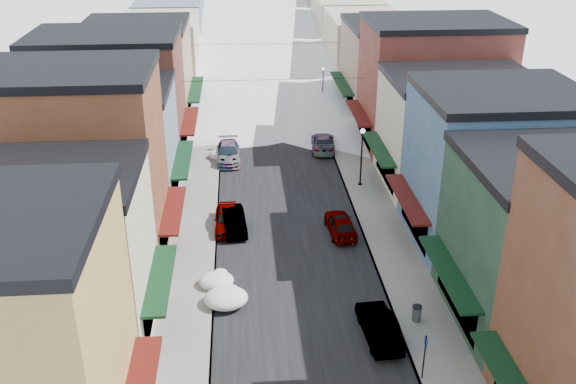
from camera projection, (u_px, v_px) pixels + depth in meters
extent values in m
cube|color=black|center=(265.00, 86.00, 78.13)|extent=(10.00, 160.00, 0.01)
cube|color=gray|center=(211.00, 87.00, 77.64)|extent=(3.20, 160.00, 0.15)
cube|color=gray|center=(319.00, 84.00, 78.57)|extent=(3.20, 160.00, 0.15)
cube|color=slate|center=(224.00, 86.00, 77.74)|extent=(0.10, 160.00, 0.15)
cube|color=slate|center=(306.00, 84.00, 78.46)|extent=(0.10, 160.00, 0.15)
cube|color=beige|center=(46.00, 262.00, 32.42)|extent=(10.00, 8.00, 9.00)
cube|color=black|center=(30.00, 176.00, 30.40)|extent=(10.20, 8.20, 0.50)
cube|color=black|center=(160.00, 279.00, 33.37)|extent=(1.20, 6.80, 0.15)
cube|color=brown|center=(68.00, 172.00, 38.97)|extent=(11.00, 8.00, 12.00)
cube|color=black|center=(52.00, 71.00, 36.31)|extent=(11.20, 8.20, 0.50)
cube|color=#51120D|center=(173.00, 210.00, 40.59)|extent=(1.20, 6.80, 0.15)
cube|color=#788DA0|center=(105.00, 148.00, 47.42)|extent=(10.00, 9.00, 8.50)
cube|color=black|center=(98.00, 89.00, 45.51)|extent=(10.20, 9.20, 0.50)
cube|color=black|center=(183.00, 159.00, 48.26)|extent=(1.20, 7.65, 0.15)
cube|color=brown|center=(111.00, 100.00, 55.05)|extent=(12.00, 9.00, 10.50)
cube|color=black|center=(103.00, 36.00, 52.71)|extent=(12.20, 9.20, 0.50)
cube|color=#51120D|center=(190.00, 121.00, 56.38)|extent=(1.20, 7.65, 0.15)
cube|color=tan|center=(139.00, 75.00, 64.35)|extent=(10.00, 11.00, 9.50)
cube|color=black|center=(134.00, 25.00, 62.23)|extent=(10.20, 11.20, 0.50)
cube|color=black|center=(196.00, 89.00, 65.41)|extent=(1.20, 9.35, 0.15)
cube|color=#1B3829|center=(555.00, 246.00, 33.83)|extent=(10.00, 9.00, 9.00)
cube|color=black|center=(572.00, 163.00, 31.81)|extent=(10.20, 9.20, 0.50)
cube|color=black|center=(449.00, 272.00, 33.99)|extent=(1.20, 7.65, 0.15)
cube|color=#3C6189|center=(494.00, 171.00, 41.74)|extent=(10.00, 9.00, 10.00)
cube|color=black|center=(505.00, 93.00, 39.51)|extent=(10.20, 9.20, 0.50)
cube|color=#51120D|center=(407.00, 198.00, 42.11)|extent=(1.20, 7.65, 0.15)
cube|color=beige|center=(456.00, 134.00, 50.22)|extent=(11.00, 9.00, 8.50)
cube|color=black|center=(463.00, 78.00, 48.30)|extent=(11.20, 9.20, 0.50)
cube|color=black|center=(379.00, 149.00, 50.23)|extent=(1.20, 7.65, 0.15)
cube|color=maroon|center=(432.00, 87.00, 57.84)|extent=(12.00, 9.00, 11.00)
cube|color=black|center=(438.00, 22.00, 55.40)|extent=(12.20, 9.20, 0.50)
cube|color=#51120D|center=(358.00, 113.00, 58.36)|extent=(1.20, 7.65, 0.15)
cube|color=#8B6E5B|center=(395.00, 70.00, 67.22)|extent=(10.00, 11.00, 9.00)
cube|color=black|center=(398.00, 24.00, 65.21)|extent=(10.20, 11.20, 0.50)
cube|color=black|center=(342.00, 83.00, 67.38)|extent=(1.20, 9.35, 0.15)
cube|color=gray|center=(161.00, 51.00, 77.36)|extent=(9.00, 13.00, 8.00)
cube|color=gray|center=(365.00, 48.00, 79.12)|extent=(9.00, 13.00, 8.00)
cube|color=gray|center=(171.00, 29.00, 89.99)|extent=(9.00, 13.00, 8.00)
cube|color=gray|center=(347.00, 26.00, 91.75)|extent=(9.00, 13.00, 8.00)
cube|color=gray|center=(178.00, 12.00, 102.63)|extent=(9.00, 13.00, 8.00)
cube|color=gray|center=(333.00, 10.00, 104.39)|extent=(9.00, 13.00, 8.00)
cylinder|color=black|center=(274.00, 80.00, 57.45)|extent=(16.40, 0.04, 0.04)
cylinder|color=black|center=(266.00, 44.00, 70.99)|extent=(16.40, 0.04, 0.04)
imported|color=#ABADB3|center=(228.00, 219.00, 44.80)|extent=(1.80, 4.41, 1.50)
imported|color=black|center=(234.00, 221.00, 44.64)|extent=(1.94, 4.39, 1.40)
imported|color=#96999D|center=(228.00, 153.00, 56.14)|extent=(2.14, 5.15, 1.49)
imported|color=black|center=(379.00, 326.00, 33.78)|extent=(1.86, 4.58, 1.48)
imported|color=gray|center=(341.00, 224.00, 44.15)|extent=(1.96, 4.37, 1.46)
imported|color=black|center=(323.00, 142.00, 58.53)|extent=(2.54, 5.28, 1.48)
imported|color=gray|center=(255.00, 87.00, 74.92)|extent=(2.24, 4.47, 1.46)
imported|color=white|center=(269.00, 64.00, 84.76)|extent=(3.44, 6.27, 1.66)
cylinder|color=black|center=(424.00, 357.00, 30.47)|extent=(0.07, 0.07, 2.52)
cube|color=navy|center=(426.00, 342.00, 30.09)|extent=(0.04, 0.34, 0.46)
cylinder|color=#5D6062|center=(417.00, 314.00, 35.01)|extent=(0.50, 0.50, 0.87)
cylinder|color=black|center=(417.00, 307.00, 34.82)|extent=(0.54, 0.54, 0.06)
cylinder|color=black|center=(360.00, 184.00, 51.47)|extent=(0.33, 0.33, 0.11)
cylinder|color=black|center=(361.00, 159.00, 50.56)|extent=(0.13, 0.13, 4.38)
sphere|color=white|center=(363.00, 131.00, 49.56)|extent=(0.39, 0.39, 0.39)
cylinder|color=black|center=(322.00, 104.00, 70.76)|extent=(0.29, 0.29, 0.10)
cylinder|color=black|center=(323.00, 88.00, 69.95)|extent=(0.12, 0.12, 3.89)
sphere|color=white|center=(323.00, 69.00, 69.07)|extent=(0.35, 0.35, 0.35)
ellipsoid|color=white|center=(226.00, 298.00, 36.42)|extent=(2.51, 2.13, 1.06)
ellipsoid|color=white|center=(230.00, 290.00, 37.63)|extent=(1.07, 0.97, 0.54)
ellipsoid|color=white|center=(216.00, 281.00, 38.22)|extent=(2.09, 1.77, 0.89)
ellipsoid|color=white|center=(220.00, 273.00, 39.41)|extent=(0.89, 0.80, 0.45)
ellipsoid|color=white|center=(222.00, 154.00, 56.54)|extent=(2.23, 1.89, 0.94)
ellipsoid|color=white|center=(224.00, 152.00, 57.74)|extent=(0.95, 0.86, 0.48)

